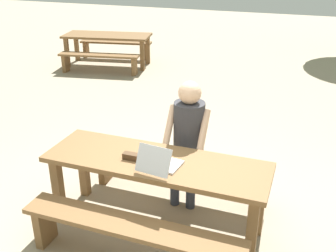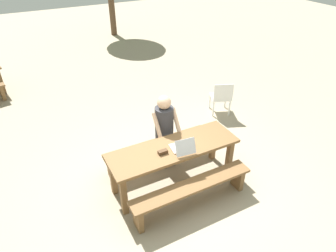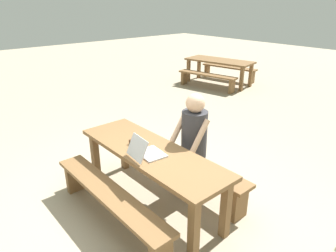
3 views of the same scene
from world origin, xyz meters
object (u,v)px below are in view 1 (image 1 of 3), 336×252
Objects in this scene: picnic_table_front at (156,171)px; person_seated at (188,133)px; laptop at (159,162)px; picnic_table_mid at (107,39)px; small_pouch at (131,156)px.

person_seated reaches higher than picnic_table_front.
picnic_table_front is at bearing -103.43° from person_seated.
picnic_table_mid is (-3.42, 5.36, -0.19)m from laptop.
laptop is (0.09, -0.13, 0.18)m from picnic_table_front.
picnic_table_mid is (-3.10, 5.29, -0.16)m from small_pouch.
small_pouch is at bearing -5.68° from laptop.
small_pouch is 0.11× the size of person_seated.
picnic_table_mid is (-3.47, 4.65, -0.18)m from person_seated.
laptop is at bearing -68.31° from picnic_table_mid.
laptop is at bearing -12.30° from small_pouch.
small_pouch is at bearing -70.44° from picnic_table_mid.
small_pouch is 0.73m from person_seated.
picnic_table_mid is at bearing 122.56° from picnic_table_front.
small_pouch is at bearing -119.88° from person_seated.
person_seated is 5.81m from picnic_table_mid.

